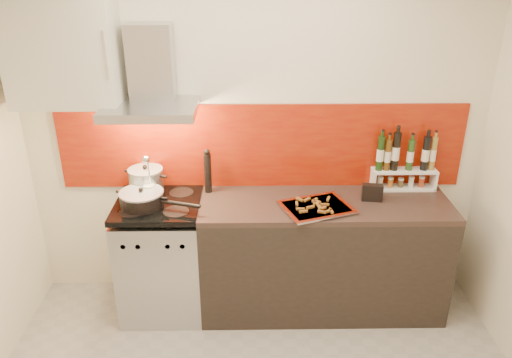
{
  "coord_description": "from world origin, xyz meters",
  "views": [
    {
      "loc": [
        -0.05,
        -2.08,
        2.52
      ],
      "look_at": [
        0.0,
        0.95,
        1.15
      ],
      "focal_mm": 35.0,
      "sensor_mm": 36.0,
      "label": 1
    }
  ],
  "objects_px": {
    "counter": "(322,255)",
    "pepper_mill": "(208,171)",
    "saute_pan": "(143,199)",
    "stock_pot": "(146,181)",
    "baking_tray": "(316,207)",
    "range_stove": "(163,258)"
  },
  "relations": [
    {
      "from": "saute_pan",
      "to": "pepper_mill",
      "type": "distance_m",
      "value": 0.51
    },
    {
      "from": "counter",
      "to": "stock_pot",
      "type": "bearing_deg",
      "value": 173.02
    },
    {
      "from": "range_stove",
      "to": "stock_pot",
      "type": "xyz_separation_m",
      "value": [
        -0.1,
        0.16,
        0.56
      ]
    },
    {
      "from": "range_stove",
      "to": "counter",
      "type": "xyz_separation_m",
      "value": [
        1.2,
        0.0,
        0.01
      ]
    },
    {
      "from": "counter",
      "to": "pepper_mill",
      "type": "height_order",
      "value": "pepper_mill"
    },
    {
      "from": "range_stove",
      "to": "saute_pan",
      "type": "xyz_separation_m",
      "value": [
        -0.09,
        -0.06,
        0.52
      ]
    },
    {
      "from": "stock_pot",
      "to": "pepper_mill",
      "type": "relative_size",
      "value": 0.75
    },
    {
      "from": "range_stove",
      "to": "baking_tray",
      "type": "bearing_deg",
      "value": -5.52
    },
    {
      "from": "saute_pan",
      "to": "pepper_mill",
      "type": "xyz_separation_m",
      "value": [
        0.44,
        0.24,
        0.1
      ]
    },
    {
      "from": "range_stove",
      "to": "stock_pot",
      "type": "distance_m",
      "value": 0.59
    },
    {
      "from": "counter",
      "to": "pepper_mill",
      "type": "relative_size",
      "value": 5.28
    },
    {
      "from": "counter",
      "to": "stock_pot",
      "type": "xyz_separation_m",
      "value": [
        -1.3,
        0.16,
        0.55
      ]
    },
    {
      "from": "pepper_mill",
      "to": "baking_tray",
      "type": "height_order",
      "value": "pepper_mill"
    },
    {
      "from": "stock_pot",
      "to": "baking_tray",
      "type": "xyz_separation_m",
      "value": [
        1.22,
        -0.27,
        -0.09
      ]
    },
    {
      "from": "stock_pot",
      "to": "baking_tray",
      "type": "relative_size",
      "value": 0.46
    },
    {
      "from": "stock_pot",
      "to": "saute_pan",
      "type": "relative_size",
      "value": 0.44
    },
    {
      "from": "saute_pan",
      "to": "baking_tray",
      "type": "distance_m",
      "value": 1.21
    },
    {
      "from": "pepper_mill",
      "to": "baking_tray",
      "type": "relative_size",
      "value": 0.61
    },
    {
      "from": "counter",
      "to": "saute_pan",
      "type": "distance_m",
      "value": 1.39
    },
    {
      "from": "stock_pot",
      "to": "saute_pan",
      "type": "bearing_deg",
      "value": -86.74
    },
    {
      "from": "counter",
      "to": "baking_tray",
      "type": "distance_m",
      "value": 0.49
    },
    {
      "from": "counter",
      "to": "stock_pot",
      "type": "relative_size",
      "value": 7.06
    }
  ]
}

